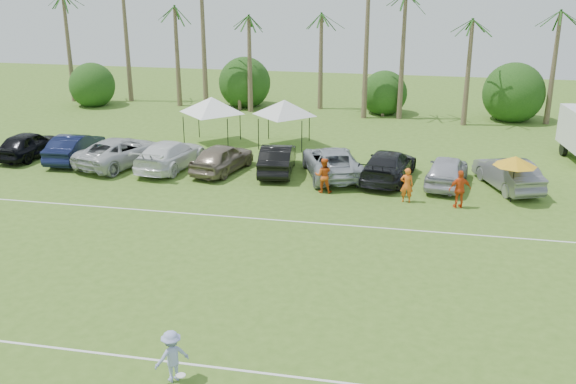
# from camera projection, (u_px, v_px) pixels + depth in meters

# --- Properties ---
(field_lines) EXTENTS (80.00, 12.10, 0.01)m
(field_lines) POSITION_uv_depth(u_px,v_px,m) (182.00, 270.00, 25.33)
(field_lines) COLOR white
(field_lines) RESTS_ON ground
(palm_tree_0) EXTENTS (2.40, 2.40, 8.90)m
(palm_tree_0) POSITION_uv_depth(u_px,v_px,m) (57.00, 16.00, 54.77)
(palm_tree_0) COLOR brown
(palm_tree_0) RESTS_ON ground
(palm_tree_1) EXTENTS (2.40, 2.40, 9.90)m
(palm_tree_1) POSITION_uv_depth(u_px,v_px,m) (110.00, 6.00, 53.54)
(palm_tree_1) COLOR brown
(palm_tree_1) RESTS_ON ground
(palm_tree_4) EXTENTS (2.40, 2.40, 8.90)m
(palm_tree_4) POSITION_uv_depth(u_px,v_px,m) (262.00, 19.00, 51.38)
(palm_tree_4) COLOR brown
(palm_tree_4) RESTS_ON ground
(palm_tree_5) EXTENTS (2.40, 2.40, 9.90)m
(palm_tree_5) POSITION_uv_depth(u_px,v_px,m) (311.00, 8.00, 50.35)
(palm_tree_5) COLOR brown
(palm_tree_5) RESTS_ON ground
(palm_tree_8) EXTENTS (2.40, 2.40, 8.90)m
(palm_tree_8) POSITION_uv_depth(u_px,v_px,m) (481.00, 22.00, 48.19)
(palm_tree_8) COLOR brown
(palm_tree_8) RESTS_ON ground
(palm_tree_9) EXTENTS (2.40, 2.40, 9.90)m
(palm_tree_9) POSITION_uv_depth(u_px,v_px,m) (553.00, 11.00, 46.96)
(palm_tree_9) COLOR brown
(palm_tree_9) RESTS_ON ground
(bush_tree_0) EXTENTS (4.00, 4.00, 4.00)m
(bush_tree_0) POSITION_uv_depth(u_px,v_px,m) (101.00, 82.00, 57.00)
(bush_tree_0) COLOR brown
(bush_tree_0) RESTS_ON ground
(bush_tree_1) EXTENTS (4.00, 4.00, 4.00)m
(bush_tree_1) POSITION_uv_depth(u_px,v_px,m) (242.00, 87.00, 54.55)
(bush_tree_1) COLOR brown
(bush_tree_1) RESTS_ON ground
(bush_tree_2) EXTENTS (4.00, 4.00, 4.00)m
(bush_tree_2) POSITION_uv_depth(u_px,v_px,m) (384.00, 92.00, 52.30)
(bush_tree_2) COLOR brown
(bush_tree_2) RESTS_ON ground
(bush_tree_3) EXTENTS (4.00, 4.00, 4.00)m
(bush_tree_3) POSITION_uv_depth(u_px,v_px,m) (512.00, 96.00, 50.42)
(bush_tree_3) COLOR brown
(bush_tree_3) RESTS_ON ground
(sideline_player_a) EXTENTS (0.67, 0.45, 1.81)m
(sideline_player_a) POSITION_uv_depth(u_px,v_px,m) (407.00, 185.00, 32.52)
(sideline_player_a) COLOR orange
(sideline_player_a) RESTS_ON ground
(sideline_player_b) EXTENTS (0.97, 0.79, 1.88)m
(sideline_player_b) POSITION_uv_depth(u_px,v_px,m) (323.00, 175.00, 33.92)
(sideline_player_b) COLOR #DB5418
(sideline_player_b) RESTS_ON ground
(sideline_player_c) EXTENTS (1.22, 0.79, 1.93)m
(sideline_player_c) POSITION_uv_depth(u_px,v_px,m) (460.00, 189.00, 31.71)
(sideline_player_c) COLOR #E24F19
(sideline_player_c) RESTS_ON ground
(canopy_tent_left) EXTENTS (4.63, 4.63, 3.75)m
(canopy_tent_left) POSITION_uv_depth(u_px,v_px,m) (211.00, 97.00, 42.68)
(canopy_tent_left) COLOR black
(canopy_tent_left) RESTS_ON ground
(canopy_tent_right) EXTENTS (4.45, 4.45, 3.61)m
(canopy_tent_right) POSITION_uv_depth(u_px,v_px,m) (284.00, 100.00, 42.39)
(canopy_tent_right) COLOR black
(canopy_tent_right) RESTS_ON ground
(market_umbrella) EXTENTS (2.18, 2.18, 2.43)m
(market_umbrella) POSITION_uv_depth(u_px,v_px,m) (515.00, 161.00, 32.07)
(market_umbrella) COLOR black
(market_umbrella) RESTS_ON ground
(frisbee_player) EXTENTS (1.15, 1.14, 1.59)m
(frisbee_player) POSITION_uv_depth(u_px,v_px,m) (172.00, 356.00, 18.33)
(frisbee_player) COLOR #9AA2DA
(frisbee_player) RESTS_ON ground
(parked_car_0) EXTENTS (2.43, 5.12, 1.69)m
(parked_car_0) POSITION_uv_depth(u_px,v_px,m) (29.00, 144.00, 40.28)
(parked_car_0) COLOR black
(parked_car_0) RESTS_ON ground
(parked_car_1) EXTENTS (2.00, 5.20, 1.69)m
(parked_car_1) POSITION_uv_depth(u_px,v_px,m) (75.00, 147.00, 39.61)
(parked_car_1) COLOR #0E1433
(parked_car_1) RESTS_ON ground
(parked_car_2) EXTENTS (4.45, 6.63, 1.69)m
(parked_car_2) POSITION_uv_depth(u_px,v_px,m) (121.00, 151.00, 38.72)
(parked_car_2) COLOR #B5B6B8
(parked_car_2) RESTS_ON ground
(parked_car_3) EXTENTS (3.10, 6.08, 1.69)m
(parked_car_3) POSITION_uv_depth(u_px,v_px,m) (171.00, 155.00, 38.05)
(parked_car_3) COLOR white
(parked_car_3) RESTS_ON ground
(parked_car_4) EXTENTS (3.05, 5.28, 1.69)m
(parked_car_4) POSITION_uv_depth(u_px,v_px,m) (222.00, 158.00, 37.43)
(parked_car_4) COLOR #7B6D5A
(parked_car_4) RESTS_ON ground
(parked_car_5) EXTENTS (2.34, 5.30, 1.69)m
(parked_car_5) POSITION_uv_depth(u_px,v_px,m) (277.00, 159.00, 37.28)
(parked_car_5) COLOR black
(parked_car_5) RESTS_ON ground
(parked_car_6) EXTENTS (4.60, 6.66, 1.69)m
(parked_car_6) POSITION_uv_depth(u_px,v_px,m) (332.00, 162.00, 36.66)
(parked_car_6) COLOR #9CA2A9
(parked_car_6) RESTS_ON ground
(parked_car_7) EXTENTS (3.31, 6.14, 1.69)m
(parked_car_7) POSITION_uv_depth(u_px,v_px,m) (388.00, 165.00, 35.97)
(parked_car_7) COLOR black
(parked_car_7) RESTS_ON ground
(parked_car_8) EXTENTS (2.74, 5.21, 1.69)m
(parked_car_8) POSITION_uv_depth(u_px,v_px,m) (447.00, 171.00, 35.06)
(parked_car_8) COLOR #B3B2BE
(parked_car_8) RESTS_ON ground
(parked_car_9) EXTENTS (3.48, 5.43, 1.69)m
(parked_car_9) POSITION_uv_depth(u_px,v_px,m) (508.00, 173.00, 34.59)
(parked_car_9) COLOR gray
(parked_car_9) RESTS_ON ground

